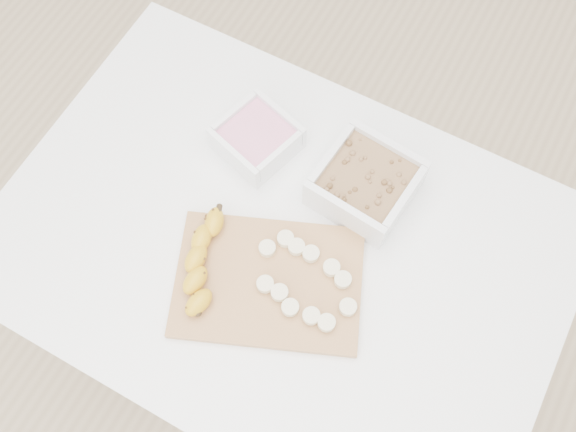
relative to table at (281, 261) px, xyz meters
The scene contains 7 objects.
ground 0.65m from the table, ahead, with size 3.50×3.50×0.00m, color #C6AD89.
table is the anchor object (origin of this frame).
bowl_yogurt 0.24m from the table, 130.83° to the left, with size 0.16×0.16×0.06m.
bowl_granola 0.23m from the table, 61.59° to the left, with size 0.18×0.18×0.08m.
cutting_board 0.13m from the table, 76.24° to the right, with size 0.32×0.23×0.01m, color #B88147.
banana 0.19m from the table, 131.33° to the right, with size 0.05×0.19×0.03m, color gold, non-canonical shape.
banana_slices 0.15m from the table, 32.55° to the right, with size 0.20×0.13×0.02m.
Camera 1 is at (0.21, -0.35, 1.81)m, focal length 40.00 mm.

